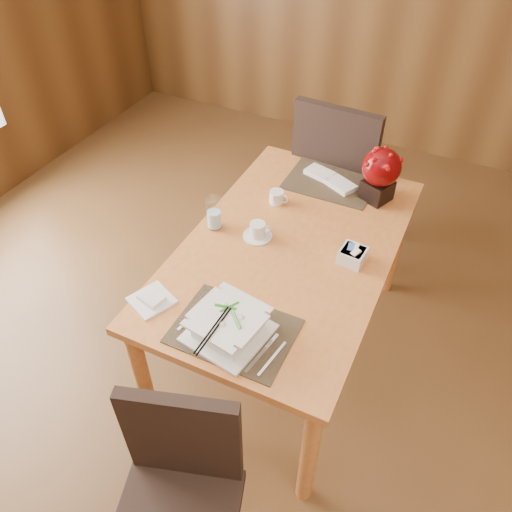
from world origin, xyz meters
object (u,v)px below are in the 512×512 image
at_px(soup_setting, 228,325).
at_px(far_chair, 339,174).
at_px(coffee_cup, 258,231).
at_px(berry_decor, 381,172).
at_px(bread_plate, 152,300).
at_px(near_chair, 179,490).
at_px(sugar_caddy, 353,255).
at_px(water_glass, 214,213).
at_px(creamer_jug, 277,197).
at_px(dining_table, 289,260).

height_order(soup_setting, far_chair, far_chair).
bearing_deg(coffee_cup, berry_decor, 51.99).
distance_m(bread_plate, near_chair, 0.71).
bearing_deg(sugar_caddy, water_glass, -175.37).
xyz_separation_m(soup_setting, creamer_jug, (-0.17, 0.84, -0.02)).
height_order(water_glass, creamer_jug, water_glass).
xyz_separation_m(sugar_caddy, near_chair, (-0.23, -1.09, -0.28)).
relative_size(coffee_cup, sugar_caddy, 1.27).
relative_size(berry_decor, bread_plate, 1.83).
xyz_separation_m(sugar_caddy, far_chair, (-0.32, 0.84, -0.17)).
relative_size(coffee_cup, far_chair, 0.13).
relative_size(sugar_caddy, near_chair, 0.12).
bearing_deg(coffee_cup, water_glass, -174.25).
bearing_deg(soup_setting, berry_decor, 86.06).
height_order(sugar_caddy, near_chair, near_chair).
height_order(coffee_cup, creamer_jug, coffee_cup).
height_order(soup_setting, creamer_jug, soup_setting).
height_order(berry_decor, near_chair, berry_decor).
bearing_deg(bread_plate, dining_table, 56.32).
relative_size(water_glass, berry_decor, 0.59).
bearing_deg(berry_decor, water_glass, -138.78).
height_order(soup_setting, near_chair, near_chair).
xyz_separation_m(dining_table, creamer_jug, (-0.19, 0.27, 0.13)).
xyz_separation_m(water_glass, sugar_caddy, (0.65, 0.05, -0.05)).
bearing_deg(water_glass, creamer_jug, 58.41).
distance_m(dining_table, creamer_jug, 0.35).
height_order(water_glass, sugar_caddy, water_glass).
distance_m(soup_setting, bread_plate, 0.36).
xyz_separation_m(soup_setting, near_chair, (0.06, -0.50, -0.30)).
distance_m(water_glass, sugar_caddy, 0.66).
bearing_deg(dining_table, far_chair, 92.65).
relative_size(coffee_cup, bread_plate, 0.89).
relative_size(sugar_caddy, berry_decor, 0.38).
bearing_deg(dining_table, water_glass, -174.92).
bearing_deg(sugar_caddy, dining_table, -175.95).
relative_size(sugar_caddy, bread_plate, 0.70).
xyz_separation_m(berry_decor, bread_plate, (-0.62, -1.07, -0.15)).
bearing_deg(creamer_jug, far_chair, 79.61).
bearing_deg(water_glass, coffee_cup, 5.75).
relative_size(water_glass, sugar_caddy, 1.54).
distance_m(dining_table, far_chair, 0.86).
bearing_deg(far_chair, soup_setting, 95.21).
xyz_separation_m(coffee_cup, far_chair, (0.12, 0.87, -0.17)).
bearing_deg(sugar_caddy, creamer_jug, 152.18).
bearing_deg(near_chair, water_glass, 94.92).
relative_size(dining_table, water_glass, 9.09).
relative_size(bread_plate, far_chair, 0.14).
bearing_deg(berry_decor, soup_setting, -103.62).
bearing_deg(water_glass, far_chair, 69.74).
relative_size(berry_decor, near_chair, 0.31).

